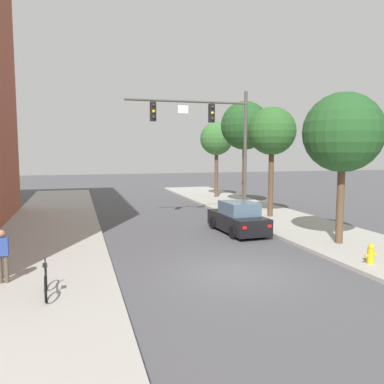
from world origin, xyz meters
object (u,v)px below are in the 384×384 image
at_px(street_tree_second, 272,132).
at_px(street_tree_third, 245,126).
at_px(street_tree_nearest, 343,133).
at_px(traffic_signal_mast, 213,130).
at_px(bicycle_leaning, 46,282).
at_px(street_tree_farthest, 217,139).
at_px(car_lead_black, 238,219).
at_px(fire_hydrant, 371,254).
at_px(pedestrian_sidewalk_left_walker, 2,254).

height_order(street_tree_second, street_tree_third, street_tree_third).
bearing_deg(street_tree_nearest, street_tree_third, 86.03).
xyz_separation_m(traffic_signal_mast, street_tree_third, (4.13, 4.74, 0.57)).
distance_m(traffic_signal_mast, street_tree_second, 3.74).
height_order(bicycle_leaning, street_tree_farthest, street_tree_farthest).
bearing_deg(car_lead_black, street_tree_third, 64.29).
relative_size(traffic_signal_mast, street_tree_farthest, 1.15).
bearing_deg(street_tree_farthest, fire_hydrant, -94.74).
relative_size(bicycle_leaning, street_tree_second, 0.27).
relative_size(street_tree_second, street_tree_third, 0.88).
distance_m(car_lead_black, street_tree_third, 10.52).
xyz_separation_m(bicycle_leaning, street_tree_second, (12.29, 10.36, 4.77)).
bearing_deg(pedestrian_sidewalk_left_walker, car_lead_black, 28.81).
bearing_deg(fire_hydrant, street_tree_nearest, 72.59).
distance_m(fire_hydrant, street_tree_farthest, 21.64).
height_order(car_lead_black, street_tree_third, street_tree_third).
bearing_deg(fire_hydrant, bicycle_leaning, -179.66).
distance_m(pedestrian_sidewalk_left_walker, street_tree_farthest, 24.42).
xyz_separation_m(street_tree_second, street_tree_farthest, (0.34, 10.76, -0.13)).
bearing_deg(traffic_signal_mast, street_tree_third, 48.95).
bearing_deg(car_lead_black, traffic_signal_mast, 92.78).
xyz_separation_m(pedestrian_sidewalk_left_walker, street_tree_third, (14.01, 13.75, 4.88)).
xyz_separation_m(car_lead_black, pedestrian_sidewalk_left_walker, (-10.05, -5.53, 0.34)).
distance_m(street_tree_second, street_tree_third, 4.95).
distance_m(street_tree_third, street_tree_farthest, 5.92).
distance_m(pedestrian_sidewalk_left_walker, street_tree_nearest, 13.81).
relative_size(traffic_signal_mast, street_tree_third, 0.99).
bearing_deg(pedestrian_sidewalk_left_walker, street_tree_nearest, 6.97).
height_order(car_lead_black, fire_hydrant, car_lead_black).
relative_size(traffic_signal_mast, bicycle_leaning, 4.24).
xyz_separation_m(traffic_signal_mast, pedestrian_sidewalk_left_walker, (-9.88, -9.01, -4.31)).
relative_size(fire_hydrant, street_tree_second, 0.11).
height_order(pedestrian_sidewalk_left_walker, street_tree_third, street_tree_third).
xyz_separation_m(fire_hydrant, street_tree_second, (1.40, 10.30, 4.80)).
bearing_deg(street_tree_farthest, traffic_signal_mast, -111.01).
relative_size(street_tree_nearest, street_tree_third, 0.86).
xyz_separation_m(pedestrian_sidewalk_left_walker, bicycle_leaning, (1.32, -1.50, -0.52)).
bearing_deg(street_tree_nearest, street_tree_second, 86.47).
distance_m(fire_hydrant, street_tree_second, 11.45).
height_order(pedestrian_sidewalk_left_walker, bicycle_leaning, pedestrian_sidewalk_left_walker).
bearing_deg(street_tree_farthest, street_tree_nearest, -92.51).
relative_size(bicycle_leaning, street_tree_nearest, 0.27).
relative_size(street_tree_third, street_tree_farthest, 1.16).
distance_m(bicycle_leaning, street_tree_farthest, 25.04).
height_order(street_tree_nearest, street_tree_second, street_tree_second).
distance_m(traffic_signal_mast, street_tree_nearest, 8.11).
xyz_separation_m(traffic_signal_mast, street_tree_farthest, (4.07, 10.61, -0.19)).
relative_size(car_lead_black, pedestrian_sidewalk_left_walker, 2.62).
distance_m(bicycle_leaning, fire_hydrant, 10.88).
bearing_deg(fire_hydrant, pedestrian_sidewalk_left_walker, 173.27).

